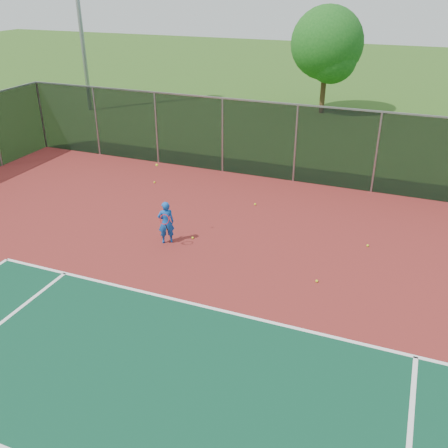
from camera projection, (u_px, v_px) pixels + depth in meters
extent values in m
plane|color=#2A5217|center=(286.00, 438.00, 8.69)|extent=(120.00, 120.00, 0.00)
cube|color=maroon|center=(312.00, 364.00, 10.35)|extent=(30.00, 20.00, 0.02)
cube|color=white|center=(416.00, 357.00, 10.51)|extent=(22.00, 0.10, 0.00)
cube|color=black|center=(376.00, 153.00, 18.01)|extent=(30.00, 0.04, 3.00)
cube|color=gray|center=(382.00, 112.00, 17.35)|extent=(30.00, 0.06, 0.06)
imported|color=#124CA9|center=(166.00, 222.00, 14.80)|extent=(0.58, 0.54, 1.34)
cylinder|color=black|center=(167.00, 227.00, 14.56)|extent=(0.03, 0.15, 0.27)
torus|color=#A51414|center=(164.00, 219.00, 14.34)|extent=(0.30, 0.13, 0.29)
sphere|color=#D2DF19|center=(157.00, 165.00, 14.20)|extent=(0.07, 0.07, 0.07)
sphere|color=#D2DF19|center=(255.00, 204.00, 17.54)|extent=(0.07, 0.07, 0.07)
sphere|color=#D2DF19|center=(368.00, 246.00, 14.83)|extent=(0.07, 0.07, 0.07)
sphere|color=#D2DF19|center=(193.00, 238.00, 15.28)|extent=(0.07, 0.07, 0.07)
sphere|color=#D2DF19|center=(155.00, 182.00, 19.43)|extent=(0.07, 0.07, 0.07)
sphere|color=#D2DF19|center=(317.00, 281.00, 13.10)|extent=(0.07, 0.07, 0.07)
cylinder|color=gray|center=(78.00, 7.00, 27.79)|extent=(0.24, 0.24, 11.55)
cylinder|color=#392614|center=(323.00, 93.00, 29.15)|extent=(0.30, 0.30, 2.29)
sphere|color=#144E14|center=(327.00, 43.00, 27.92)|extent=(4.07, 4.07, 4.07)
sphere|color=#144E14|center=(332.00, 58.00, 27.87)|extent=(2.80, 2.80, 2.80)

